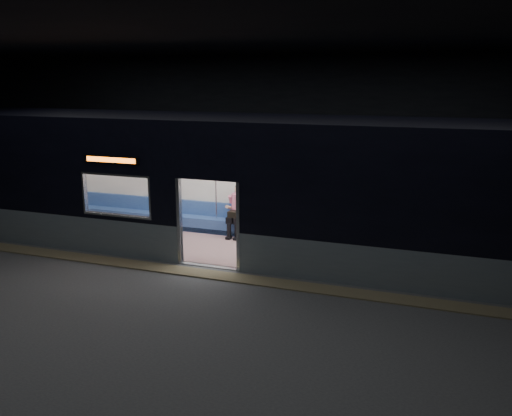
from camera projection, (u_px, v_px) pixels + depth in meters
The scene contains 7 objects.
station_floor at pixel (189, 283), 11.60m from camera, with size 24.00×14.00×0.01m, color #47494C.
station_envelope at pixel (184, 109), 10.74m from camera, with size 24.00×14.00×5.00m.
tactile_strip at pixel (200, 273), 12.10m from camera, with size 22.80×0.50×0.03m, color #8C7F59.
metro_car at pixel (233, 178), 13.49m from camera, with size 18.00×3.04×3.35m.
passenger at pixel (238, 208), 14.74m from camera, with size 0.45×0.75×1.44m.
handbag at pixel (235, 214), 14.55m from camera, with size 0.32×0.28×0.16m, color black.
transit_map at pixel (444, 197), 13.15m from camera, with size 0.89×0.03×0.58m, color white.
Camera 1 is at (5.03, -9.77, 4.28)m, focal length 38.00 mm.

